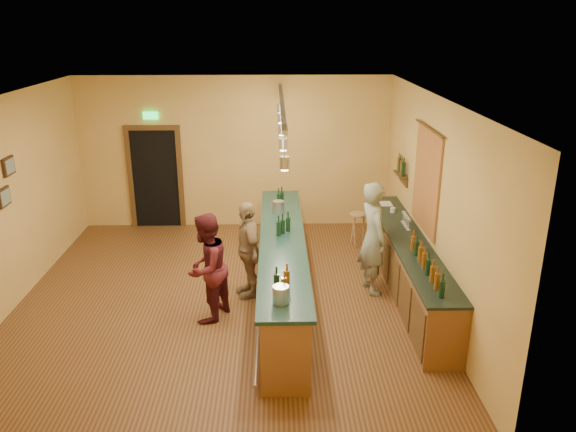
{
  "coord_description": "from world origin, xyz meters",
  "views": [
    {
      "loc": [
        0.82,
        -8.09,
        4.26
      ],
      "look_at": [
        1.03,
        0.2,
        1.34
      ],
      "focal_mm": 35.0,
      "sensor_mm": 36.0,
      "label": 1
    }
  ],
  "objects_px": {
    "tasting_bar": "(282,264)",
    "customer_a": "(206,268)",
    "bar_stool": "(357,221)",
    "back_counter": "(407,265)",
    "customer_b": "(248,249)",
    "bartender": "(373,238)"
  },
  "relations": [
    {
      "from": "bar_stool",
      "to": "customer_a",
      "type": "bearing_deg",
      "value": -133.24
    },
    {
      "from": "back_counter",
      "to": "tasting_bar",
      "type": "bearing_deg",
      "value": -174.91
    },
    {
      "from": "back_counter",
      "to": "bartender",
      "type": "bearing_deg",
      "value": 171.08
    },
    {
      "from": "tasting_bar",
      "to": "bartender",
      "type": "bearing_deg",
      "value": 10.38
    },
    {
      "from": "bartender",
      "to": "bar_stool",
      "type": "xyz_separation_m",
      "value": [
        0.04,
        1.93,
        -0.4
      ]
    },
    {
      "from": "customer_a",
      "to": "bar_stool",
      "type": "bearing_deg",
      "value": 161.51
    },
    {
      "from": "tasting_bar",
      "to": "customer_a",
      "type": "height_order",
      "value": "customer_a"
    },
    {
      "from": "bartender",
      "to": "customer_b",
      "type": "distance_m",
      "value": 2.03
    },
    {
      "from": "tasting_bar",
      "to": "customer_b",
      "type": "bearing_deg",
      "value": 162.02
    },
    {
      "from": "tasting_bar",
      "to": "customer_b",
      "type": "distance_m",
      "value": 0.61
    },
    {
      "from": "customer_b",
      "to": "bar_stool",
      "type": "distance_m",
      "value": 2.9
    },
    {
      "from": "back_counter",
      "to": "customer_b",
      "type": "relative_size",
      "value": 2.86
    },
    {
      "from": "customer_a",
      "to": "customer_b",
      "type": "relative_size",
      "value": 1.04
    },
    {
      "from": "bar_stool",
      "to": "tasting_bar",
      "type": "bearing_deg",
      "value": -124.4
    },
    {
      "from": "customer_b",
      "to": "bar_stool",
      "type": "relative_size",
      "value": 2.35
    },
    {
      "from": "back_counter",
      "to": "tasting_bar",
      "type": "height_order",
      "value": "tasting_bar"
    },
    {
      "from": "back_counter",
      "to": "customer_a",
      "type": "relative_size",
      "value": 2.75
    },
    {
      "from": "back_counter",
      "to": "bar_stool",
      "type": "relative_size",
      "value": 6.71
    },
    {
      "from": "back_counter",
      "to": "bar_stool",
      "type": "height_order",
      "value": "back_counter"
    },
    {
      "from": "tasting_bar",
      "to": "bartender",
      "type": "relative_size",
      "value": 2.73
    },
    {
      "from": "tasting_bar",
      "to": "bar_stool",
      "type": "distance_m",
      "value": 2.67
    },
    {
      "from": "tasting_bar",
      "to": "bar_stool",
      "type": "height_order",
      "value": "tasting_bar"
    }
  ]
}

